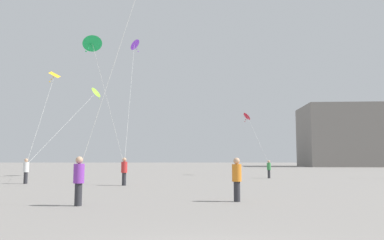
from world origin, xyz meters
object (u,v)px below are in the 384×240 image
person_in_red (124,170)px  person_in_purple (79,179)px  kite_amber_delta (54,77)px  person_in_white (26,170)px  kite_violet_diamond (134,45)px  kite_crimson_diamond (247,116)px  kite_lime_diamond (96,92)px  building_left_hall (352,136)px  kite_emerald_diamond (92,44)px  person_in_green (269,168)px  person_in_orange (237,177)px

person_in_red → person_in_purple: bearing=40.6°
person_in_red → kite_amber_delta: bearing=-88.3°
person_in_white → kite_violet_diamond: bearing=-35.7°
kite_violet_diamond → kite_crimson_diamond: bearing=22.0°
kite_amber_delta → person_in_purple: bearing=-67.0°
kite_amber_delta → kite_lime_diamond: size_ratio=0.61×
person_in_white → building_left_hall: (46.68, 55.38, 5.55)m
person_in_red → kite_amber_delta: kite_amber_delta is taller
person_in_white → kite_violet_diamond: 15.90m
kite_emerald_diamond → person_in_red: bearing=43.2°
person_in_green → kite_emerald_diamond: bearing=146.2°
kite_emerald_diamond → building_left_hall: (41.34, 58.90, -2.49)m
kite_emerald_diamond → kite_amber_delta: (-4.87, 7.09, -0.61)m
person_in_white → person_in_orange: bearing=-130.5°
kite_emerald_diamond → kite_amber_delta: 8.62m
person_in_purple → building_left_hall: 78.70m
person_in_red → kite_emerald_diamond: size_ratio=0.22×
kite_crimson_diamond → person_in_orange: bearing=-99.8°
person_in_green → person_in_red: (-11.41, -9.04, 0.12)m
kite_amber_delta → building_left_hall: size_ratio=0.35×
kite_violet_diamond → building_left_hall: (40.50, 46.51, -6.12)m
person_in_green → person_in_red: size_ratio=0.88×
kite_lime_diamond → building_left_hall: bearing=44.4°
kite_lime_diamond → building_left_hall: 62.62m
person_in_red → kite_crimson_diamond: 19.28m
person_in_green → building_left_hall: size_ratio=0.07×
person_in_green → kite_amber_delta: kite_amber_delta is taller
kite_emerald_diamond → kite_lime_diamond: (-3.38, 15.12, -0.53)m
kite_lime_diamond → building_left_hall: size_ratio=0.57×
person_in_red → building_left_hall: building_left_hall is taller
person_in_red → kite_violet_diamond: size_ratio=0.15×
person_in_purple → person_in_white: 14.50m
person_in_white → kite_crimson_diamond: 22.89m
person_in_purple → kite_amber_delta: 18.98m
kite_lime_diamond → kite_crimson_diamond: kite_lime_diamond is taller
person_in_green → building_left_hall: (28.07, 48.11, 5.64)m
kite_emerald_diamond → person_in_green: bearing=39.1°
person_in_green → kite_amber_delta: 19.98m
person_in_red → kite_amber_delta: size_ratio=0.24×
kite_emerald_diamond → building_left_hall: bearing=54.9°
person_in_purple → person_in_red: person_in_purple is taller
kite_amber_delta → kite_crimson_diamond: 20.02m
person_in_orange → person_in_red: person_in_red is taller
kite_lime_diamond → kite_violet_diamond: size_ratio=1.04×
person_in_purple → kite_amber_delta: (-6.82, 16.09, 7.38)m
person_in_white → kite_lime_diamond: bearing=-10.4°
person_in_white → building_left_hall: building_left_hall is taller
person_in_red → kite_emerald_diamond: kite_emerald_diamond is taller
kite_emerald_diamond → kite_violet_diamond: kite_violet_diamond is taller
building_left_hall → kite_violet_diamond: bearing=-131.0°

